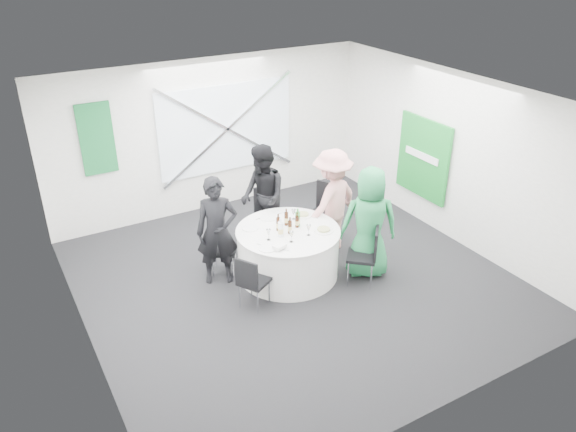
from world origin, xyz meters
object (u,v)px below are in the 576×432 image
person_man_back_left (217,231)px  person_woman_pink (332,201)px  person_man_back (263,197)px  green_water_bottle (298,219)px  chair_back_left (218,246)px  chair_back (268,211)px  person_woman_green (369,223)px  banquet_table (288,252)px  chair_back_right (325,208)px  clear_water_bottle (281,230)px  chair_front_right (368,252)px  chair_front_left (251,279)px

person_man_back_left → person_woman_pink: size_ratio=0.96×
person_man_back → green_water_bottle: size_ratio=5.97×
chair_back_left → green_water_bottle: size_ratio=2.81×
person_man_back_left → person_man_back: 1.27m
green_water_bottle → chair_back: bearing=88.6°
person_woman_green → green_water_bottle: (-0.87, 0.62, 0.01)m
chair_back → banquet_table: bearing=-90.0°
person_man_back → person_woman_green: bearing=37.2°
banquet_table → chair_back_right: size_ratio=1.52×
person_woman_pink → person_woman_green: 0.90m
chair_back_right → green_water_bottle: (-0.86, -0.55, 0.27)m
chair_back → clear_water_bottle: bearing=-97.5°
chair_back_left → person_man_back_left: bearing=-172.1°
banquet_table → chair_front_right: (0.89, -0.79, 0.15)m
banquet_table → chair_back_right: bearing=29.6°
person_man_back_left → chair_back: bearing=49.8°
banquet_table → green_water_bottle: (0.19, 0.05, 0.49)m
chair_back → chair_back_left: 1.21m
chair_front_left → person_woman_green: 1.97m
clear_water_bottle → green_water_bottle: bearing=21.8°
chair_back_left → person_man_back_left: 0.41m
green_water_bottle → clear_water_bottle: bearing=-158.2°
chair_back → chair_front_right: (0.67, -1.81, -0.04)m
person_man_back → person_woman_green: size_ratio=1.00×
chair_front_right → person_woman_green: (0.17, 0.22, 0.33)m
chair_front_right → green_water_bottle: (-0.70, 0.83, 0.34)m
chair_front_right → person_man_back_left: bearing=-80.6°
chair_front_left → clear_water_bottle: bearing=-89.9°
person_man_back_left → chair_front_right: bearing=-10.7°
person_woman_pink → green_water_bottle: person_woman_pink is taller
chair_front_right → green_water_bottle: green_water_bottle is taller
person_man_back → green_water_bottle: person_man_back is taller
banquet_table → clear_water_bottle: clear_water_bottle is taller
chair_back_right → person_woman_pink: size_ratio=0.59×
chair_back_left → chair_back: bearing=-35.4°
person_man_back_left → person_woman_green: 2.24m
person_man_back_left → person_woman_pink: person_woman_pink is taller
chair_back → green_water_bottle: 1.02m
chair_front_right → person_man_back: size_ratio=0.53×
person_woman_pink → chair_front_left: bearing=5.7°
chair_front_right → person_man_back: bearing=-115.6°
banquet_table → chair_back_left: (-0.90, 0.55, 0.09)m
chair_front_left → person_woman_green: person_woman_green is taller
person_man_back_left → person_man_back: bearing=52.0°
chair_front_right → person_man_back_left: 2.22m
chair_back_right → person_man_back_left: person_man_back_left is taller
chair_back_right → clear_water_bottle: 1.45m
green_water_bottle → person_man_back_left: bearing=164.1°
banquet_table → person_man_back: size_ratio=0.90×
chair_back_right → person_man_back: size_ratio=0.59×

